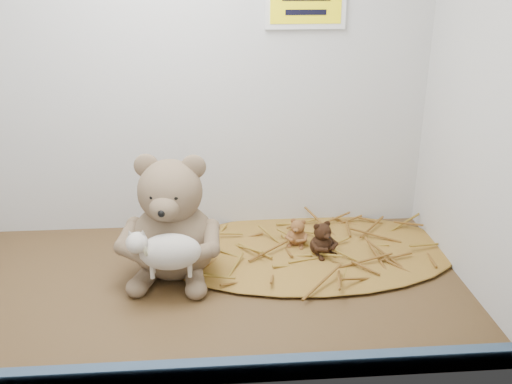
{
  "coord_description": "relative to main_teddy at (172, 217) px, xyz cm",
  "views": [
    {
      "loc": [
        8.53,
        -102.63,
        61.97
      ],
      "look_at": [
        16.72,
        1.77,
        20.0
      ],
      "focal_mm": 40.0,
      "sensor_mm": 36.0,
      "label": 1
    }
  ],
  "objects": [
    {
      "name": "straw_bed",
      "position": [
        30.17,
        6.81,
        -12.72
      ],
      "size": [
        68.59,
        39.83,
        1.33
      ],
      "primitive_type": "ellipsoid",
      "color": "brown",
      "rests_on": "shelf_floor"
    },
    {
      "name": "main_teddy",
      "position": [
        0.0,
        0.0,
        0.0
      ],
      "size": [
        24.56,
        25.58,
        26.77
      ],
      "primitive_type": null,
      "rotation": [
        0.0,
        0.0,
        -0.14
      ],
      "color": "#80684F",
      "rests_on": "shelf_floor"
    },
    {
      "name": "mini_teddy_tan",
      "position": [
        27.85,
        9.34,
        -8.77
      ],
      "size": [
        7.08,
        7.23,
        6.56
      ],
      "primitive_type": null,
      "rotation": [
        0.0,
        0.0,
        -0.41
      ],
      "color": "brown",
      "rests_on": "straw_bed"
    },
    {
      "name": "mini_teddy_brown",
      "position": [
        32.5,
        4.28,
        -8.12
      ],
      "size": [
        8.64,
        8.81,
        7.88
      ],
      "primitive_type": null,
      "rotation": [
        0.0,
        0.0,
        0.45
      ],
      "color": "black",
      "rests_on": "straw_bed"
    },
    {
      "name": "toy_lamb",
      "position": [
        0.0,
        -9.59,
        -3.14
      ],
      "size": [
        15.69,
        9.58,
        10.14
      ],
      "primitive_type": null,
      "color": "silver",
      "rests_on": "main_teddy"
    },
    {
      "name": "front_rail",
      "position": [
        0.36,
        -34.68,
        -11.58
      ],
      "size": [
        119.28,
        2.2,
        3.6
      ],
      "primitive_type": "cube",
      "color": "#3E5B76",
      "rests_on": "shelf_floor"
    },
    {
      "name": "alcove_shell",
      "position": [
        0.36,
        3.12,
        31.62
      ],
      "size": [
        120.4,
        60.2,
        90.4
      ],
      "color": "#3D2915",
      "rests_on": "ground"
    }
  ]
}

